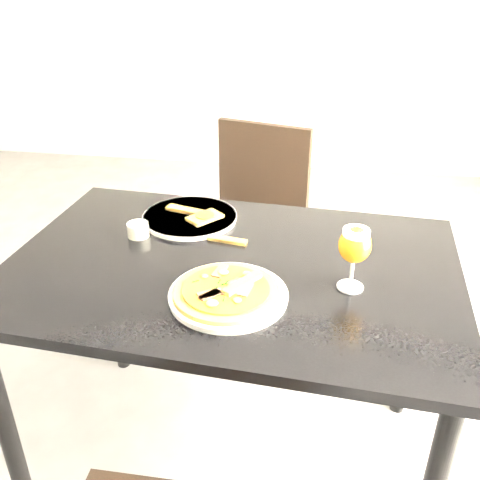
% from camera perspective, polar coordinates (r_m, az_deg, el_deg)
% --- Properties ---
extents(dining_table, '(1.25, 0.88, 0.75)m').
position_cam_1_polar(dining_table, '(1.48, -0.92, -5.50)').
color(dining_table, black).
rests_on(dining_table, ground).
extents(chair_far, '(0.50, 0.50, 0.89)m').
position_cam_1_polar(chair_far, '(2.19, 1.24, 1.44)').
color(chair_far, black).
rests_on(chair_far, ground).
extents(plate_main, '(0.36, 0.36, 0.02)m').
position_cam_1_polar(plate_main, '(1.29, -1.25, -5.95)').
color(plate_main, white).
rests_on(plate_main, dining_table).
extents(pizza, '(0.25, 0.25, 0.03)m').
position_cam_1_polar(pizza, '(1.28, -1.48, -5.40)').
color(pizza, '#8F5E22').
rests_on(pizza, plate_main).
extents(plate_second, '(0.33, 0.33, 0.02)m').
position_cam_1_polar(plate_second, '(1.67, -5.36, 2.42)').
color(plate_second, white).
rests_on(plate_second, dining_table).
extents(crust_scraps, '(0.19, 0.13, 0.01)m').
position_cam_1_polar(crust_scraps, '(1.65, -4.49, 2.72)').
color(crust_scraps, '#8F5E22').
rests_on(crust_scraps, plate_second).
extents(loose_crust, '(0.12, 0.04, 0.01)m').
position_cam_1_polar(loose_crust, '(1.54, -1.36, 0.01)').
color(loose_crust, '#8F5E22').
rests_on(loose_crust, dining_table).
extents(sauce_cup, '(0.06, 0.06, 0.04)m').
position_cam_1_polar(sauce_cup, '(1.58, -10.82, 1.15)').
color(sauce_cup, beige).
rests_on(sauce_cup, dining_table).
extents(beer_glass, '(0.08, 0.08, 0.17)m').
position_cam_1_polar(beer_glass, '(1.30, 12.16, -0.58)').
color(beer_glass, silver).
rests_on(beer_glass, dining_table).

